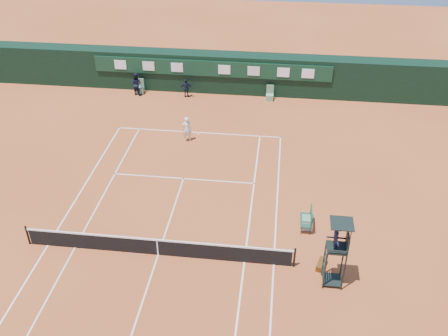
# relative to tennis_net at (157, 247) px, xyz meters

# --- Properties ---
(ground) EXTENTS (90.00, 90.00, 0.00)m
(ground) POSITION_rel_tennis_net_xyz_m (0.00, 0.00, -0.51)
(ground) COLOR #BA562B
(ground) RESTS_ON ground
(court_lines) EXTENTS (11.05, 23.85, 0.01)m
(court_lines) POSITION_rel_tennis_net_xyz_m (0.00, 0.00, -0.50)
(court_lines) COLOR white
(court_lines) RESTS_ON ground
(tennis_net) EXTENTS (12.90, 0.10, 1.10)m
(tennis_net) POSITION_rel_tennis_net_xyz_m (0.00, 0.00, 0.00)
(tennis_net) COLOR black
(tennis_net) RESTS_ON ground
(back_wall) EXTENTS (40.00, 1.65, 3.00)m
(back_wall) POSITION_rel_tennis_net_xyz_m (0.00, 18.74, 1.00)
(back_wall) COLOR black
(back_wall) RESTS_ON ground
(linesman_chair_left) EXTENTS (0.55, 0.50, 1.15)m
(linesman_chair_left) POSITION_rel_tennis_net_xyz_m (-5.50, 17.48, -0.19)
(linesman_chair_left) COLOR #619571
(linesman_chair_left) RESTS_ON ground
(linesman_chair_right) EXTENTS (0.55, 0.50, 1.15)m
(linesman_chair_right) POSITION_rel_tennis_net_xyz_m (4.50, 17.48, -0.19)
(linesman_chair_right) COLOR #629770
(linesman_chair_right) RESTS_ON ground
(umpire_chair) EXTENTS (0.96, 0.95, 3.42)m
(umpire_chair) POSITION_rel_tennis_net_xyz_m (8.06, -0.78, 1.95)
(umpire_chair) COLOR black
(umpire_chair) RESTS_ON ground
(player_bench) EXTENTS (0.56, 1.20, 1.10)m
(player_bench) POSITION_rel_tennis_net_xyz_m (7.07, 2.86, 0.09)
(player_bench) COLOR #1A412D
(player_bench) RESTS_ON ground
(tennis_bag) EXTENTS (0.57, 0.86, 0.30)m
(tennis_bag) POSITION_rel_tennis_net_xyz_m (7.67, 0.12, -0.36)
(tennis_bag) COLOR black
(tennis_bag) RESTS_ON ground
(cooler) EXTENTS (0.57, 0.57, 0.65)m
(cooler) POSITION_rel_tennis_net_xyz_m (7.05, 2.84, -0.18)
(cooler) COLOR silver
(cooler) RESTS_ON ground
(tennis_ball) EXTENTS (0.06, 0.06, 0.06)m
(tennis_ball) POSITION_rel_tennis_net_xyz_m (2.14, 7.36, -0.48)
(tennis_ball) COLOR #C9DC33
(tennis_ball) RESTS_ON ground
(player) EXTENTS (0.72, 0.59, 1.71)m
(player) POSITION_rel_tennis_net_xyz_m (-0.58, 10.77, 0.35)
(player) COLOR white
(player) RESTS_ON ground
(ball_kid_left) EXTENTS (1.03, 0.90, 1.78)m
(ball_kid_left) POSITION_rel_tennis_net_xyz_m (-5.68, 17.22, 0.38)
(ball_kid_left) COLOR black
(ball_kid_left) RESTS_ON ground
(ball_kid_right) EXTENTS (0.88, 0.42, 1.46)m
(ball_kid_right) POSITION_rel_tennis_net_xyz_m (-1.81, 17.24, 0.22)
(ball_kid_right) COLOR black
(ball_kid_right) RESTS_ON ground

